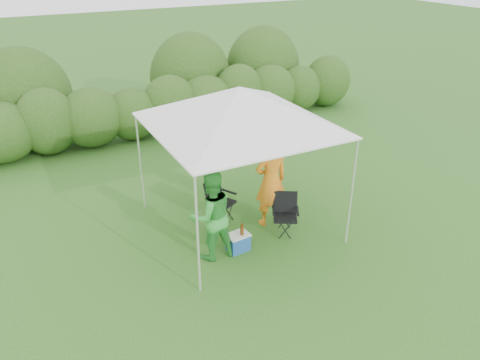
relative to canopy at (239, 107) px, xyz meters
name	(u,v)px	position (x,y,z in m)	size (l,w,h in m)	color
ground	(251,236)	(0.00, -0.50, -2.46)	(70.00, 70.00, 0.00)	#336720
hedge	(153,108)	(0.03, 5.50, -1.64)	(14.06, 1.53, 1.80)	#2D5019
canopy	(239,107)	(0.00, 0.00, 0.00)	(3.10, 3.10, 2.83)	silver
chair_right	(285,211)	(0.67, -0.64, -2.00)	(0.63, 0.62, 0.81)	black
chair_left	(218,198)	(-0.28, 0.40, -1.98)	(0.66, 0.64, 0.86)	black
man	(271,181)	(0.57, -0.23, -1.52)	(0.69, 0.45, 1.89)	orange
woman	(211,216)	(-0.92, -0.72, -1.62)	(0.82, 0.64, 1.68)	green
cooler	(238,242)	(-0.43, -0.78, -2.29)	(0.43, 0.33, 0.34)	#204D92
bottle	(242,229)	(-0.37, -0.82, -2.00)	(0.07, 0.07, 0.25)	#592D0C
lawn_toy	(297,144)	(3.20, 2.72, -2.33)	(0.55, 0.46, 0.28)	#FFF41A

